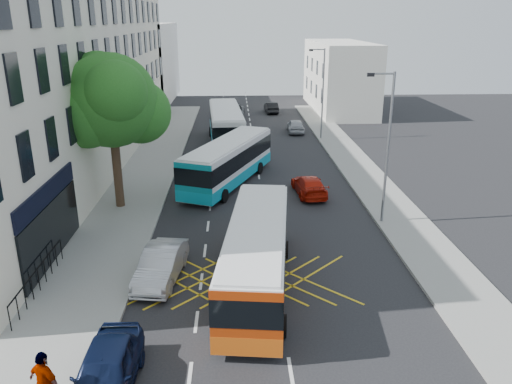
{
  "coord_description": "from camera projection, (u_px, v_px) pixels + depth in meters",
  "views": [
    {
      "loc": [
        -1.68,
        -12.94,
        10.66
      ],
      "look_at": [
        -0.63,
        11.22,
        2.2
      ],
      "focal_mm": 35.0,
      "sensor_mm": 36.0,
      "label": 1
    }
  ],
  "objects": [
    {
      "name": "lamp_far",
      "position": [
        322.0,
        89.0,
        44.7
      ],
      "size": [
        1.45,
        0.15,
        8.0
      ],
      "color": "slate",
      "rests_on": "pavement_right"
    },
    {
      "name": "bus_near",
      "position": [
        257.0,
        254.0,
        20.43
      ],
      "size": [
        3.48,
        10.35,
        2.85
      ],
      "rotation": [
        0.0,
        0.0,
        -0.11
      ],
      "color": "silver",
      "rests_on": "ground"
    },
    {
      "name": "lamp_near",
      "position": [
        387.0,
        141.0,
        25.84
      ],
      "size": [
        1.45,
        0.15,
        8.0
      ],
      "color": "slate",
      "rests_on": "pavement_right"
    },
    {
      "name": "ground",
      "position": [
        291.0,
        374.0,
        15.79
      ],
      "size": [
        120.0,
        120.0,
        0.0
      ],
      "primitive_type": "plane",
      "color": "black",
      "rests_on": "ground"
    },
    {
      "name": "railings",
      "position": [
        38.0,
        278.0,
        20.16
      ],
      "size": [
        0.08,
        5.6,
        1.14
      ],
      "primitive_type": null,
      "color": "black",
      "rests_on": "pavement_left"
    },
    {
      "name": "bus_far",
      "position": [
        226.0,
        125.0,
        44.06
      ],
      "size": [
        3.4,
        11.54,
        3.2
      ],
      "rotation": [
        0.0,
        0.0,
        0.07
      ],
      "color": "silver",
      "rests_on": "ground"
    },
    {
      "name": "pavement_right",
      "position": [
        387.0,
        203.0,
        30.22
      ],
      "size": [
        3.0,
        70.0,
        0.15
      ],
      "primitive_type": "cube",
      "color": "gray",
      "rests_on": "ground"
    },
    {
      "name": "red_hatchback",
      "position": [
        309.0,
        185.0,
        31.64
      ],
      "size": [
        2.07,
        4.35,
        1.22
      ],
      "primitive_type": "imported",
      "rotation": [
        0.0,
        0.0,
        3.23
      ],
      "color": "#B11707",
      "rests_on": "ground"
    },
    {
      "name": "street_tree",
      "position": [
        110.0,
        102.0,
        27.48
      ],
      "size": [
        6.3,
        5.7,
        8.8
      ],
      "color": "#382619",
      "rests_on": "pavement_left"
    },
    {
      "name": "distant_car_silver",
      "position": [
        296.0,
        126.0,
        48.91
      ],
      "size": [
        1.66,
        3.88,
        1.31
      ],
      "primitive_type": "imported",
      "rotation": [
        0.0,
        0.0,
        3.11
      ],
      "color": "#AAACB2",
      "rests_on": "ground"
    },
    {
      "name": "building_right",
      "position": [
        339.0,
        76.0,
        60.19
      ],
      "size": [
        6.0,
        18.0,
        8.0
      ],
      "primitive_type": "cube",
      "color": "silver",
      "rests_on": "ground"
    },
    {
      "name": "pavement_left",
      "position": [
        121.0,
        207.0,
        29.57
      ],
      "size": [
        5.0,
        70.0,
        0.15
      ],
      "primitive_type": "cube",
      "color": "gray",
      "rests_on": "ground"
    },
    {
      "name": "terrace_main",
      "position": [
        64.0,
        75.0,
        36.08
      ],
      "size": [
        8.3,
        45.0,
        13.5
      ],
      "color": "#ECE0C5",
      "rests_on": "ground"
    },
    {
      "name": "pedestrian_far",
      "position": [
        45.0,
        383.0,
        13.75
      ],
      "size": [
        1.24,
        0.99,
        1.97
      ],
      "primitive_type": "imported",
      "rotation": [
        0.0,
        0.0,
        2.62
      ],
      "color": "gray",
      "rests_on": "pavement_left"
    },
    {
      "name": "distant_car_dark",
      "position": [
        271.0,
        107.0,
        59.08
      ],
      "size": [
        1.55,
        3.92,
        1.27
      ],
      "primitive_type": "imported",
      "rotation": [
        0.0,
        0.0,
        3.2
      ],
      "color": "black",
      "rests_on": "ground"
    },
    {
      "name": "bus_mid",
      "position": [
        228.0,
        162.0,
        33.41
      ],
      "size": [
        6.28,
        10.55,
        2.93
      ],
      "rotation": [
        0.0,
        0.0,
        -0.4
      ],
      "color": "silver",
      "rests_on": "ground"
    },
    {
      "name": "terrace_far",
      "position": [
        140.0,
        63.0,
        65.44
      ],
      "size": [
        8.0,
        20.0,
        10.0
      ],
      "primitive_type": "cube",
      "color": "silver",
      "rests_on": "ground"
    },
    {
      "name": "distant_car_grey",
      "position": [
        233.0,
        112.0,
        55.43
      ],
      "size": [
        2.68,
        5.51,
        1.51
      ],
      "primitive_type": "imported",
      "rotation": [
        0.0,
        0.0,
        -0.03
      ],
      "color": "#3D3E44",
      "rests_on": "ground"
    },
    {
      "name": "parked_car_blue",
      "position": [
        106.0,
        372.0,
        14.77
      ],
      "size": [
        1.81,
        4.38,
        1.48
      ],
      "primitive_type": "imported",
      "rotation": [
        0.0,
        0.0,
        -0.01
      ],
      "color": "#0D1634",
      "rests_on": "ground"
    },
    {
      "name": "parked_car_silver",
      "position": [
        161.0,
        265.0,
        21.28
      ],
      "size": [
        2.05,
        4.44,
        1.41
      ],
      "primitive_type": "imported",
      "rotation": [
        0.0,
        0.0,
        -0.13
      ],
      "color": "#B2B4BB",
      "rests_on": "ground"
    }
  ]
}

